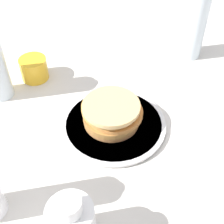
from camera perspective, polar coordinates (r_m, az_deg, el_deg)
name	(u,v)px	position (r m, az deg, el deg)	size (l,w,h in m)	color
ground_plane	(119,118)	(0.80, 1.23, -1.15)	(4.00, 4.00, 0.00)	silver
plate	(112,123)	(0.77, 0.00, -2.09)	(0.26, 0.26, 0.01)	white
pancake_stack	(111,113)	(0.75, -0.10, -0.13)	(0.14, 0.15, 0.06)	#B67840
juice_glass	(34,69)	(0.92, -14.08, 7.70)	(0.08, 0.08, 0.06)	yellow
cream_jug	(72,224)	(0.57, -7.34, -19.69)	(0.08, 0.08, 0.14)	white
water_bottle_mid	(194,24)	(0.98, 14.82, 15.27)	(0.07, 0.07, 0.23)	silver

